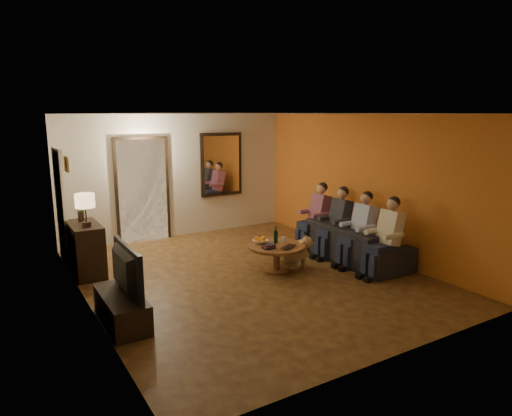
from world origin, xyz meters
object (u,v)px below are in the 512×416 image
sofa (352,242)px  wine_bottle (276,234)px  table_lamp (86,210)px  person_b (361,232)px  bowl (260,242)px  dog (295,252)px  tv_stand (122,309)px  person_c (337,225)px  coffee_table (276,258)px  dresser (86,249)px  person_d (317,219)px  tv (119,271)px  laptop (291,247)px  person_a (387,240)px

sofa → wine_bottle: (-1.46, 0.30, 0.28)m
table_lamp → person_b: 4.56m
bowl → dog: bearing=-24.9°
table_lamp → tv_stand: (0.00, -1.90, -0.93)m
person_c → bowl: (-1.59, 0.12, -0.12)m
table_lamp → person_c: table_lamp is taller
coffee_table → dresser: bearing=151.8°
table_lamp → person_c: bearing=-15.6°
bowl → coffee_table: bearing=-50.7°
sofa → person_c: person_c is taller
person_d → dresser: bearing=169.3°
tv → bowl: (2.58, 0.86, -0.21)m
dresser → tv: tv is taller
person_b → laptop: (-1.31, 0.22, -0.14)m
dog → wine_bottle: size_ratio=1.81×
person_d → coffee_table: size_ratio=1.25×
tv → person_a: bearing=-96.3°
dresser → person_a: size_ratio=0.80×
table_lamp → dog: (3.12, -1.29, -0.84)m
person_d → sofa: bearing=-83.7°
tv_stand → laptop: laptop is taller
person_a → bowl: (-1.59, 1.32, -0.12)m
tv → person_d: person_d is taller
tv → coffee_table: 2.87m
person_c → sofa: bearing=-71.6°
person_c → bowl: person_c is taller
tv → laptop: tv is taller
person_c → dog: (-1.06, -0.13, -0.32)m
bowl → person_c: bearing=-4.4°
dresser → person_b: (4.17, -1.99, 0.17)m
tv → person_d: size_ratio=0.91×
laptop → table_lamp: bearing=122.6°
table_lamp → laptop: bearing=-28.3°
person_c → coffee_table: size_ratio=1.25×
tv_stand → tv: bearing=0.0°
person_c → person_d: (0.00, 0.60, 0.00)m
tv_stand → wine_bottle: size_ratio=3.69×
dresser → laptop: (2.86, -1.76, 0.04)m
dog → sofa: bearing=12.5°
table_lamp → bowl: size_ratio=2.08×
person_d → person_a: bearing=-90.0°
person_b → person_c: (0.00, 0.60, 0.00)m
dresser → person_a: person_a is taller
sofa → person_d: bearing=7.8°
tv_stand → person_b: 4.20m
dog → laptop: bearing=-114.2°
person_d → person_b: bearing=-90.0°
tv_stand → person_c: person_c is taller
sofa → wine_bottle: bearing=79.8°
dog → wine_bottle: bearing=178.2°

